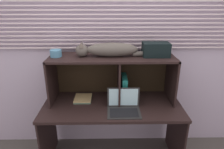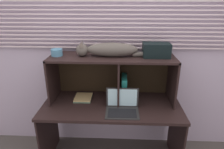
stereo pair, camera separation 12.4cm
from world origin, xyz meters
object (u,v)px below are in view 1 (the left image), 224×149
(binder_upright, at_px, (124,88))
(small_basket, at_px, (56,53))
(book_stack, at_px, (83,99))
(laptop, at_px, (124,107))
(storage_box, at_px, (156,49))
(cat, at_px, (109,50))

(binder_upright, distance_m, small_basket, 0.83)
(book_stack, bearing_deg, laptop, -29.08)
(laptop, xyz_separation_m, binder_upright, (0.02, 0.25, 0.09))
(binder_upright, relative_size, storage_box, 1.02)
(binder_upright, height_order, small_basket, small_basket)
(cat, distance_m, binder_upright, 0.47)
(small_basket, bearing_deg, cat, -0.00)
(cat, bearing_deg, small_basket, 180.00)
(cat, bearing_deg, binder_upright, 0.00)
(binder_upright, distance_m, storage_box, 0.55)
(cat, xyz_separation_m, binder_upright, (0.17, 0.00, -0.44))
(book_stack, relative_size, storage_box, 0.79)
(binder_upright, bearing_deg, laptop, -94.50)
(laptop, bearing_deg, binder_upright, 85.50)
(small_basket, height_order, storage_box, storage_box)
(cat, xyz_separation_m, small_basket, (-0.56, 0.00, -0.03))
(laptop, distance_m, storage_box, 0.69)
(laptop, bearing_deg, cat, 120.27)
(cat, distance_m, book_stack, 0.64)
(laptop, bearing_deg, small_basket, 160.22)
(small_basket, bearing_deg, binder_upright, 0.00)
(cat, bearing_deg, book_stack, -179.18)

